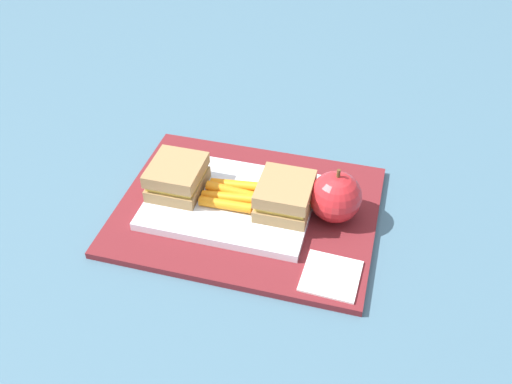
{
  "coord_description": "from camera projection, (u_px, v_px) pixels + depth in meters",
  "views": [
    {
      "loc": [
        0.17,
        -0.58,
        0.55
      ],
      "look_at": [
        0.01,
        0.0,
        0.04
      ],
      "focal_mm": 40.22,
      "sensor_mm": 36.0,
      "label": 1
    }
  ],
  "objects": [
    {
      "name": "lunchbag_mat",
      "position": [
        248.0,
        210.0,
        0.81
      ],
      "size": [
        0.36,
        0.28,
        0.01
      ],
      "primitive_type": "cube",
      "color": "maroon",
      "rests_on": "ground_plane"
    },
    {
      "name": "carrot_sticks_bundle",
      "position": [
        230.0,
        194.0,
        0.8
      ],
      "size": [
        0.08,
        0.06,
        0.02
      ],
      "color": "orange",
      "rests_on": "food_tray"
    },
    {
      "name": "sandwich_half_left",
      "position": [
        177.0,
        177.0,
        0.81
      ],
      "size": [
        0.07,
        0.08,
        0.04
      ],
      "color": "#9E7A4C",
      "rests_on": "food_tray"
    },
    {
      "name": "ground_plane",
      "position": [
        248.0,
        213.0,
        0.82
      ],
      "size": [
        2.4,
        2.4,
        0.0
      ],
      "primitive_type": "plane",
      "color": "#42667A"
    },
    {
      "name": "apple",
      "position": [
        336.0,
        197.0,
        0.77
      ],
      "size": [
        0.07,
        0.07,
        0.08
      ],
      "color": "red",
      "rests_on": "lunchbag_mat"
    },
    {
      "name": "sandwich_half_right",
      "position": [
        285.0,
        196.0,
        0.78
      ],
      "size": [
        0.07,
        0.08,
        0.04
      ],
      "color": "#9E7A4C",
      "rests_on": "food_tray"
    },
    {
      "name": "food_tray",
      "position": [
        230.0,
        201.0,
        0.81
      ],
      "size": [
        0.23,
        0.17,
        0.01
      ],
      "primitive_type": "cube",
      "color": "white",
      "rests_on": "lunchbag_mat"
    },
    {
      "name": "paper_napkin",
      "position": [
        331.0,
        276.0,
        0.71
      ],
      "size": [
        0.07,
        0.07,
        0.0
      ],
      "primitive_type": "cube",
      "rotation": [
        0.0,
        0.0,
        -0.04
      ],
      "color": "white",
      "rests_on": "lunchbag_mat"
    }
  ]
}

